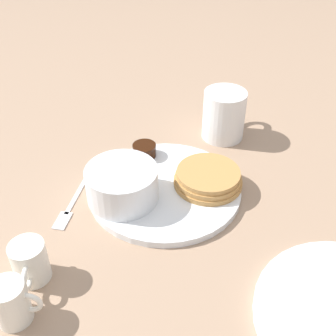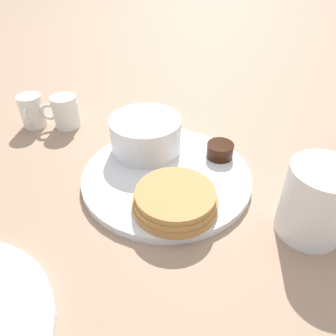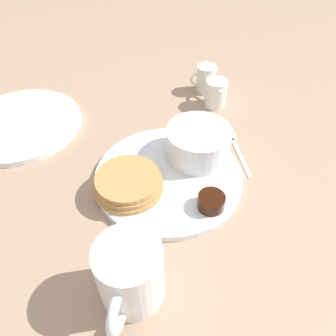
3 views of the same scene
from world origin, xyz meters
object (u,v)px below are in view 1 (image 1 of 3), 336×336
at_px(coffee_mug, 224,114).
at_px(creamer_pitcher_far, 11,302).
at_px(creamer_pitcher_near, 32,264).
at_px(plate, 165,189).
at_px(fork, 70,206).
at_px(bowl, 122,183).

distance_m(coffee_mug, creamer_pitcher_far, 0.51).
height_order(coffee_mug, creamer_pitcher_near, coffee_mug).
distance_m(plate, creamer_pitcher_far, 0.30).
relative_size(creamer_pitcher_near, fork, 0.49).
height_order(plate, coffee_mug, coffee_mug).
bearing_deg(creamer_pitcher_far, coffee_mug, 9.25).
bearing_deg(creamer_pitcher_far, fork, 36.68).
xyz_separation_m(creamer_pitcher_near, creamer_pitcher_far, (-0.05, -0.04, 0.00)).
distance_m(creamer_pitcher_far, fork, 0.21).
bearing_deg(bowl, creamer_pitcher_far, -163.59).
bearing_deg(fork, creamer_pitcher_near, -143.07).
bearing_deg(coffee_mug, plate, -168.58).
relative_size(coffee_mug, fork, 0.92).
height_order(plate, bowl, bowl).
xyz_separation_m(bowl, creamer_pitcher_near, (-0.18, -0.03, -0.01)).
xyz_separation_m(coffee_mug, creamer_pitcher_near, (-0.46, -0.05, -0.02)).
relative_size(plate, creamer_pitcher_far, 4.05).
relative_size(bowl, coffee_mug, 0.99).
distance_m(plate, coffee_mug, 0.22).
bearing_deg(creamer_pitcher_far, creamer_pitcher_near, 36.06).
distance_m(coffee_mug, fork, 0.35).
distance_m(creamer_pitcher_near, creamer_pitcher_far, 0.06).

